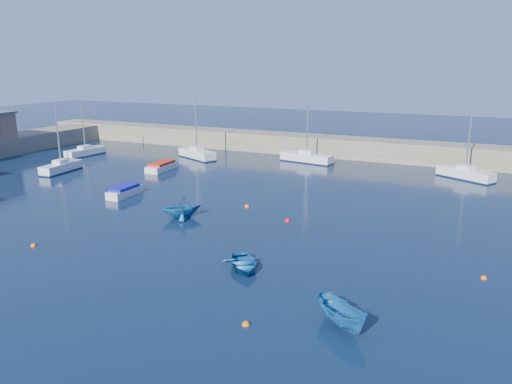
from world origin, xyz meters
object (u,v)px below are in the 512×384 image
at_px(sailboat_5, 197,154).
at_px(motorboat_1, 125,191).
at_px(motorboat_2, 162,166).
at_px(dinghy_center, 243,264).
at_px(sailboat_4, 85,152).
at_px(sailboat_3, 61,167).
at_px(sailboat_7, 465,174).
at_px(dinghy_left, 181,208).
at_px(sailboat_6, 307,157).
at_px(dinghy_right, 342,315).

bearing_deg(sailboat_5, motorboat_1, -143.63).
distance_m(motorboat_2, dinghy_center, 31.54).
xyz_separation_m(sailboat_4, dinghy_center, (37.48, -25.99, -0.19)).
distance_m(sailboat_3, motorboat_2, 11.79).
bearing_deg(sailboat_7, dinghy_left, 170.93).
distance_m(sailboat_6, motorboat_2, 18.64).
bearing_deg(sailboat_5, dinghy_left, -126.02).
bearing_deg(sailboat_5, sailboat_7, -61.11).
distance_m(sailboat_6, dinghy_right, 41.90).
bearing_deg(sailboat_3, dinghy_right, -32.72).
height_order(sailboat_6, dinghy_center, sailboat_6).
relative_size(dinghy_left, dinghy_right, 0.95).
bearing_deg(sailboat_4, sailboat_5, 22.82).
bearing_deg(dinghy_center, motorboat_1, 113.73).
bearing_deg(motorboat_2, motorboat_1, -75.30).
bearing_deg(dinghy_right, motorboat_1, 96.66).
bearing_deg(dinghy_center, dinghy_right, -65.21).
bearing_deg(dinghy_left, sailboat_3, -158.02).
distance_m(dinghy_center, dinghy_right, 8.74).
relative_size(sailboat_3, sailboat_6, 0.83).
relative_size(sailboat_3, dinghy_left, 2.31).
distance_m(sailboat_4, motorboat_2, 15.76).
relative_size(sailboat_7, motorboat_2, 1.67).
bearing_deg(sailboat_4, motorboat_1, -32.36).
height_order(sailboat_3, motorboat_1, sailboat_3).
xyz_separation_m(sailboat_6, motorboat_2, (-14.19, -12.08, -0.14)).
height_order(sailboat_6, motorboat_2, sailboat_6).
bearing_deg(sailboat_5, sailboat_4, 132.33).
bearing_deg(sailboat_4, dinghy_right, -28.26).
xyz_separation_m(sailboat_5, motorboat_2, (0.11, -8.20, -0.17)).
distance_m(sailboat_6, motorboat_1, 25.77).
distance_m(sailboat_7, motorboat_2, 35.00).
height_order(sailboat_5, sailboat_7, sailboat_5).
bearing_deg(sailboat_7, dinghy_right, -155.50).
height_order(motorboat_2, dinghy_center, motorboat_2).
distance_m(sailboat_4, sailboat_6, 30.77).
bearing_deg(sailboat_4, dinghy_center, -29.04).
bearing_deg(sailboat_7, motorboat_2, 137.46).
bearing_deg(sailboat_6, sailboat_5, 114.91).
distance_m(sailboat_5, motorboat_1, 20.06).
height_order(sailboat_7, dinghy_right, sailboat_7).
xyz_separation_m(sailboat_7, motorboat_2, (-33.43, -10.35, -0.14)).
relative_size(sailboat_3, sailboat_5, 0.89).
height_order(sailboat_5, sailboat_6, sailboat_6).
relative_size(motorboat_1, dinghy_right, 1.19).
bearing_deg(motorboat_2, sailboat_7, 13.74).
bearing_deg(sailboat_7, sailboat_3, 140.84).
xyz_separation_m(motorboat_1, dinghy_center, (18.34, -11.01, -0.11)).
bearing_deg(dinghy_right, sailboat_3, 99.70).
relative_size(sailboat_5, dinghy_left, 2.60).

